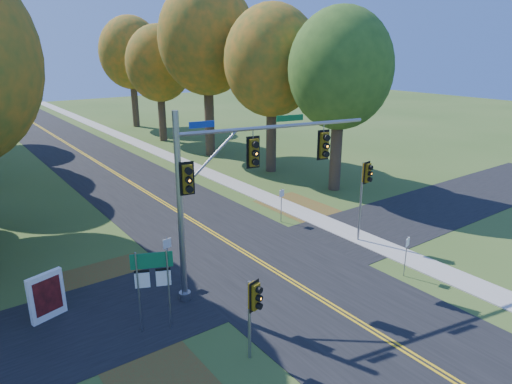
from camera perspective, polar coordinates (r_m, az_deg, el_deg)
ground at (r=20.93m, az=4.45°, el=-11.06°), size 160.00×160.00×0.00m
road_main at (r=20.92m, az=4.45°, el=-11.04°), size 8.00×160.00×0.02m
road_cross at (r=22.30m, az=1.08°, el=-9.07°), size 60.00×6.00×0.02m
centerline_left at (r=20.86m, az=4.24°, el=-11.09°), size 0.10×160.00×0.01m
centerline_right at (r=20.97m, az=4.66°, el=-10.92°), size 0.10×160.00×0.01m
sidewalk_east at (r=25.01m, az=15.41°, el=-6.59°), size 1.60×160.00×0.06m
leaf_patch_w_near at (r=21.21m, az=-16.82°, el=-11.41°), size 4.00×6.00×0.00m
leaf_patch_e at (r=29.15m, az=7.00°, el=-2.55°), size 3.50×8.00×0.00m
tree_e_a at (r=32.72m, az=10.49°, el=14.81°), size 7.20×7.20×12.73m
tree_e_b at (r=37.35m, az=2.02°, el=15.99°), size 7.60×7.60×13.33m
tree_e_c at (r=43.45m, az=-6.12°, el=18.49°), size 8.80×8.80×15.79m
tree_e_d at (r=51.35m, az=-12.02°, el=15.39°), size 7.00×7.00×12.32m
tree_e_e at (r=61.66m, az=-15.34°, el=16.40°), size 7.80×7.80×13.74m
traffic_mast at (r=18.34m, az=-3.17°, el=1.81°), size 8.50×1.93×7.84m
east_signal_pole at (r=24.29m, az=13.51°, el=1.26°), size 0.51×0.60×4.45m
ped_signal_pole at (r=15.12m, az=-0.27°, el=-13.60°), size 0.46×0.54×2.97m
route_sign_cluster at (r=17.01m, az=-12.80°, el=-10.09°), size 1.38×0.65×3.20m
info_kiosk at (r=19.58m, az=-24.69°, el=-11.78°), size 1.38×0.59×1.92m
reg_sign_e_north at (r=26.98m, az=3.21°, el=-0.92°), size 0.40×0.10×2.10m
reg_sign_e_south at (r=21.79m, az=18.32°, el=-6.82°), size 0.37×0.13×1.96m
reg_sign_w at (r=20.65m, az=-11.01°, el=-7.27°), size 0.40×0.08×2.12m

